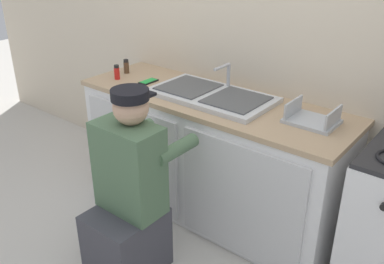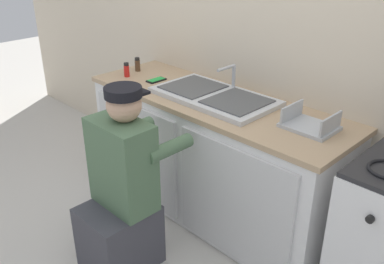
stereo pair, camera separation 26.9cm
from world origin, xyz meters
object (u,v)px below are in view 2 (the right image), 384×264
(spice_bottle_red, at_px, (127,70))
(sink_double_basin, at_px, (214,96))
(cell_phone, at_px, (156,80))
(spice_bottle_pepper, at_px, (137,65))
(dish_rack_tray, at_px, (310,124))
(plumber_person, at_px, (122,196))

(spice_bottle_red, bearing_deg, sink_double_basin, 9.32)
(sink_double_basin, bearing_deg, cell_phone, -176.29)
(sink_double_basin, bearing_deg, spice_bottle_pepper, 178.74)
(sink_double_basin, distance_m, spice_bottle_red, 0.77)
(spice_bottle_red, distance_m, cell_phone, 0.25)
(spice_bottle_pepper, bearing_deg, sink_double_basin, -1.26)
(spice_bottle_pepper, bearing_deg, dish_rack_tray, 0.59)
(cell_phone, height_order, dish_rack_tray, dish_rack_tray)
(cell_phone, bearing_deg, dish_rack_tray, 3.21)
(sink_double_basin, distance_m, dish_rack_tray, 0.67)
(plumber_person, bearing_deg, spice_bottle_red, 139.67)
(dish_rack_tray, bearing_deg, sink_double_basin, -177.18)
(sink_double_basin, bearing_deg, dish_rack_tray, 2.82)
(plumber_person, xyz_separation_m, spice_bottle_pepper, (-0.80, 0.78, 0.44))
(spice_bottle_pepper, relative_size, dish_rack_tray, 0.37)
(spice_bottle_pepper, bearing_deg, spice_bottle_red, -69.92)
(cell_phone, xyz_separation_m, dish_rack_tray, (1.20, 0.07, 0.02))
(plumber_person, bearing_deg, cell_phone, 125.74)
(spice_bottle_pepper, bearing_deg, plumber_person, -44.17)
(spice_bottle_red, bearing_deg, plumber_person, -40.33)
(cell_phone, bearing_deg, spice_bottle_pepper, 169.36)
(spice_bottle_red, bearing_deg, cell_phone, 21.66)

